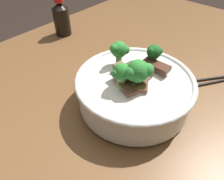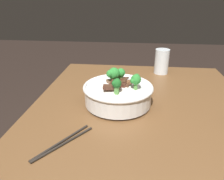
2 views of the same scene
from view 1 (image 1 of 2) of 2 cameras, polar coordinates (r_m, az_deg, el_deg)
dining_table at (r=0.70m, az=4.98°, el=-1.12°), size 1.21×0.84×0.80m
rice_bowl at (r=0.47m, az=5.97°, el=0.65°), size 0.26×0.26×0.14m
soy_sauce_bottle at (r=0.79m, az=-13.29°, el=18.07°), size 0.05×0.05×0.13m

